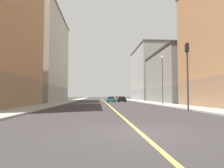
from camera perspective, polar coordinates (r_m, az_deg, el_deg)
The scene contains 12 objects.
ground_plane at distance 8.74m, azimuth 7.72°, elevation -13.18°, with size 400.00×400.00×0.00m, color #302C2D.
sidewalk_left at distance 58.50m, azimuth 6.95°, elevation -4.63°, with size 3.49×168.00×0.15m, color #9E9B93.
sidewalk_right at distance 57.95m, azimuth -11.45°, elevation -4.60°, with size 3.49×168.00×0.15m, color #9E9B93.
lane_center_stripe at distance 57.48m, azimuth -2.21°, elevation -4.74°, with size 0.16×154.00×0.01m, color #E5D14C.
building_left_mid at distance 47.96m, azimuth 18.12°, elevation 1.81°, with size 10.74×19.59×11.20m.
building_left_far at distance 70.24m, azimuth 10.94°, elevation 2.68°, with size 10.74×22.70×17.38m.
building_right_midblock at distance 54.63m, azimuth -19.43°, elevation 7.09°, with size 10.74×25.50×22.27m.
traffic_light_left_near at distance 21.77m, azimuth 20.17°, elevation 4.34°, with size 0.40×0.32×6.75m.
street_lamp_left_near at distance 32.47m, azimuth 13.80°, elevation 2.41°, with size 0.36×0.36×7.49m.
car_yellow at distance 61.17m, azimuth 1.75°, elevation -4.07°, with size 1.90×4.05×1.26m.
car_black at distance 51.39m, azimuth 2.62°, elevation -4.22°, with size 2.05×3.98×1.31m.
car_teal at distance 50.93m, azimuth -0.30°, elevation -4.23°, with size 1.90×4.24×1.29m.
Camera 1 is at (-1.72, -8.44, 1.51)m, focal length 32.94 mm.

